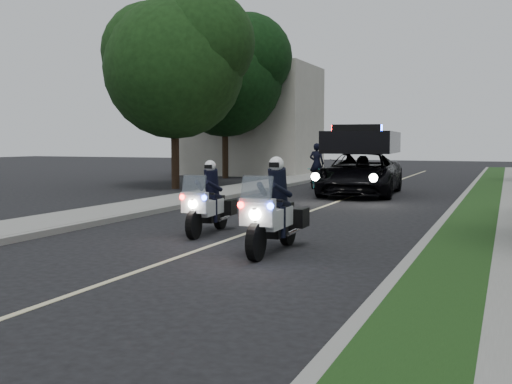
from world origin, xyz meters
TOP-DOWN VIEW (x-y plane):
  - ground at (0.00, 0.00)m, footprint 120.00×120.00m
  - curb_right at (4.10, 10.00)m, footprint 0.20×60.00m
  - grass_verge at (4.80, 10.00)m, footprint 1.20×60.00m
  - curb_left at (-4.10, 10.00)m, footprint 0.20×60.00m
  - sidewalk_left at (-5.20, 10.00)m, footprint 2.00×60.00m
  - building_far at (-10.00, 26.00)m, footprint 8.00×6.00m
  - lane_marking at (0.00, 10.00)m, footprint 0.12×50.00m
  - police_moto_left at (-0.81, 1.77)m, footprint 0.90×2.08m
  - police_moto_right at (1.45, 0.14)m, footprint 0.82×2.21m
  - police_suv at (0.12, 13.33)m, footprint 3.34×6.38m
  - bicycle at (-2.53, 15.99)m, footprint 0.73×1.81m
  - cyclist at (-2.53, 15.99)m, footprint 0.69×0.47m
  - tree_left_near at (-8.40, 13.25)m, footprint 7.20×7.20m
  - tree_left_far at (-9.72, 21.26)m, footprint 6.91×6.91m

SIDE VIEW (x-z plane):
  - ground at x=0.00m, z-range 0.00..0.00m
  - police_moto_left at x=-0.81m, z-range -0.86..0.86m
  - police_moto_right at x=1.45m, z-range -0.93..0.93m
  - police_suv at x=0.12m, z-range -1.50..1.50m
  - bicycle at x=-2.53m, z-range -0.47..0.47m
  - cyclist at x=-2.53m, z-range -0.94..0.94m
  - tree_left_near at x=-8.40m, z-range -5.26..5.26m
  - tree_left_far at x=-9.72m, z-range -5.62..5.62m
  - lane_marking at x=0.00m, z-range 0.00..0.01m
  - curb_right at x=4.10m, z-range 0.00..0.15m
  - curb_left at x=-4.10m, z-range 0.00..0.15m
  - grass_verge at x=4.80m, z-range 0.00..0.16m
  - sidewalk_left at x=-5.20m, z-range 0.00..0.16m
  - building_far at x=-10.00m, z-range 0.00..7.00m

